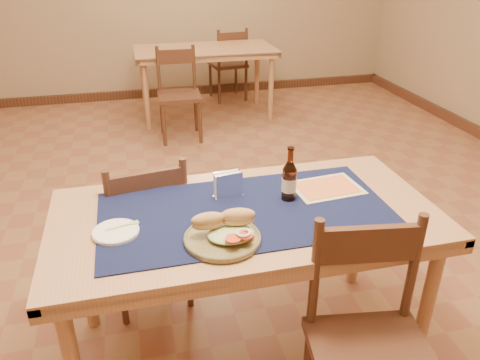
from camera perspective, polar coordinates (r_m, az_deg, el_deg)
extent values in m
cube|color=#8B5E3D|center=(3.02, -3.22, -8.74)|extent=(6.00, 7.00, 0.02)
cylinder|color=#A4794D|center=(2.22, 21.77, -14.26)|extent=(0.06, 0.06, 0.71)
cylinder|color=#A4794D|center=(2.41, -18.49, -10.12)|extent=(0.06, 0.06, 0.71)
cylinder|color=#A4794D|center=(2.65, 14.19, -5.77)|extent=(0.06, 0.06, 0.71)
cube|color=#A4794D|center=(1.96, 0.70, -4.41)|extent=(1.60, 0.80, 0.04)
cube|color=#10163C|center=(1.95, 0.71, -3.84)|extent=(1.20, 0.60, 0.01)
cube|color=#4D291B|center=(6.15, -9.53, 10.49)|extent=(6.00, 0.06, 0.10)
cylinder|color=#A4794D|center=(4.95, -11.33, 10.02)|extent=(0.06, 0.06, 0.71)
cylinder|color=#A4794D|center=(5.16, 3.79, 11.17)|extent=(0.06, 0.06, 0.71)
cylinder|color=#A4794D|center=(5.51, -11.67, 11.71)|extent=(0.06, 0.06, 0.71)
cylinder|color=#A4794D|center=(5.70, 2.07, 12.73)|extent=(0.06, 0.06, 0.71)
cube|color=#A4794D|center=(5.20, -4.33, 15.53)|extent=(1.50, 0.76, 0.04)
cylinder|color=#4D291B|center=(2.77, -8.33, -7.05)|extent=(0.03, 0.03, 0.43)
cylinder|color=#4D291B|center=(2.73, -15.43, -8.42)|extent=(0.03, 0.03, 0.43)
cylinder|color=#4D291B|center=(2.50, -6.25, -11.20)|extent=(0.03, 0.03, 0.43)
cylinder|color=#4D291B|center=(2.45, -14.21, -12.83)|extent=(0.03, 0.03, 0.43)
cube|color=#4D291B|center=(2.48, -11.50, -5.76)|extent=(0.46, 0.46, 0.04)
cube|color=#4D291B|center=(2.16, -11.30, -0.68)|extent=(0.35, 0.08, 0.13)
cylinder|color=#4D291B|center=(2.25, -6.73, -2.52)|extent=(0.03, 0.03, 0.44)
cylinder|color=#4D291B|center=(2.20, -15.44, -4.13)|extent=(0.03, 0.03, 0.44)
cube|color=#4D291B|center=(1.80, 16.07, -20.35)|extent=(0.48, 0.48, 0.04)
cube|color=#4D291B|center=(1.71, 15.40, -7.55)|extent=(0.36, 0.08, 0.14)
cylinder|color=#4D291B|center=(1.73, 9.13, -11.35)|extent=(0.04, 0.04, 0.47)
cylinder|color=#4D291B|center=(1.85, 20.33, -10.15)|extent=(0.04, 0.04, 0.47)
cylinder|color=#4D291B|center=(4.51, -9.25, 6.69)|extent=(0.03, 0.03, 0.43)
cylinder|color=#4D291B|center=(4.54, -4.86, 7.07)|extent=(0.03, 0.03, 0.43)
cylinder|color=#4D291B|center=(4.84, -9.51, 8.07)|extent=(0.03, 0.03, 0.43)
cylinder|color=#4D291B|center=(4.86, -5.40, 8.42)|extent=(0.03, 0.03, 0.43)
cube|color=#4D291B|center=(4.62, -7.41, 10.13)|extent=(0.42, 0.42, 0.04)
cube|color=#4D291B|center=(4.71, -7.87, 14.68)|extent=(0.35, 0.04, 0.13)
cylinder|color=#4D291B|center=(4.73, -9.93, 13.14)|extent=(0.03, 0.03, 0.44)
cylinder|color=#4D291B|center=(4.75, -5.64, 13.47)|extent=(0.03, 0.03, 0.44)
cylinder|color=#4D291B|center=(6.15, -0.49, 12.45)|extent=(0.03, 0.03, 0.43)
cylinder|color=#4D291B|center=(6.04, -3.63, 12.13)|extent=(0.03, 0.03, 0.43)
cylinder|color=#4D291B|center=(5.84, 0.73, 11.66)|extent=(0.03, 0.03, 0.43)
cylinder|color=#4D291B|center=(5.72, -2.54, 11.33)|extent=(0.03, 0.03, 0.43)
cube|color=#4D291B|center=(5.88, -1.51, 13.94)|extent=(0.45, 0.45, 0.04)
cube|color=#4D291B|center=(5.65, -0.89, 16.88)|extent=(0.35, 0.07, 0.13)
cylinder|color=#4D291B|center=(5.73, 0.80, 15.86)|extent=(0.03, 0.03, 0.44)
cylinder|color=#4D291B|center=(5.61, -2.60, 15.60)|extent=(0.03, 0.03, 0.44)
cylinder|color=olive|center=(1.76, -2.16, -7.14)|extent=(0.29, 0.29, 0.02)
torus|color=olive|center=(1.76, -2.16, -6.97)|extent=(0.29, 0.29, 0.01)
ellipsoid|color=#ADC185|center=(1.74, -1.10, -6.60)|extent=(0.18, 0.14, 0.03)
ellipsoid|color=tan|center=(1.74, -3.92, -5.06)|extent=(0.13, 0.06, 0.07)
ellipsoid|color=tan|center=(1.76, -0.26, -4.58)|extent=(0.13, 0.07, 0.07)
cylinder|color=red|center=(1.68, -0.87, -7.19)|extent=(0.06, 0.06, 0.01)
cylinder|color=red|center=(1.70, 0.68, -6.82)|extent=(0.05, 0.05, 0.01)
torus|color=white|center=(1.69, 0.42, -6.43)|extent=(0.05, 0.05, 0.01)
cylinder|color=white|center=(1.86, -14.91, -6.13)|extent=(0.18, 0.18, 0.01)
torus|color=white|center=(1.86, -14.93, -6.00)|extent=(0.18, 0.18, 0.01)
cube|color=#8FCF72|center=(1.88, -14.63, -5.56)|extent=(0.10, 0.04, 0.00)
cube|color=#8FCF72|center=(1.89, -12.70, -5.08)|extent=(0.04, 0.03, 0.00)
cylinder|color=#481D0D|center=(2.02, 6.00, -0.52)|extent=(0.06, 0.06, 0.14)
cone|color=#481D0D|center=(1.98, 6.12, 1.76)|extent=(0.06, 0.06, 0.04)
cylinder|color=#481D0D|center=(1.96, 6.18, 3.00)|extent=(0.02, 0.02, 0.06)
cylinder|color=#481D0D|center=(1.94, 6.23, 3.85)|extent=(0.03, 0.03, 0.01)
cylinder|color=beige|center=(2.02, 6.00, -0.52)|extent=(0.06, 0.06, 0.06)
cube|color=white|center=(2.06, -1.44, -1.91)|extent=(0.13, 0.06, 0.00)
cube|color=white|center=(2.01, -1.26, -0.73)|extent=(0.12, 0.02, 0.11)
cube|color=white|center=(2.05, -1.65, -0.24)|extent=(0.12, 0.02, 0.11)
cube|color=white|center=(2.03, -1.46, -0.60)|extent=(0.12, 0.05, 0.10)
cube|color=teal|center=(2.01, -1.30, -0.55)|extent=(0.08, 0.01, 0.04)
cube|color=beige|center=(2.16, 10.49, -0.93)|extent=(0.32, 0.25, 0.00)
cube|color=#D56F37|center=(2.16, 10.49, -0.86)|extent=(0.28, 0.20, 0.00)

